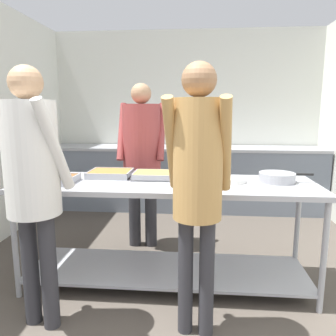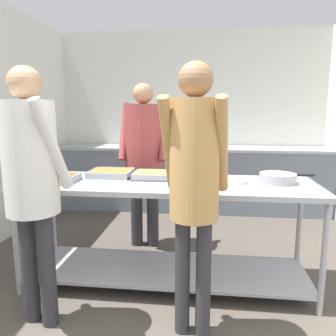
% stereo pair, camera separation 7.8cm
% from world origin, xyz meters
% --- Properties ---
extents(wall_rear, '(4.14, 0.06, 2.65)m').
position_xyz_m(wall_rear, '(0.00, 4.18, 1.32)').
color(wall_rear, silver).
rests_on(wall_rear, ground_plane).
extents(back_counter, '(3.98, 0.65, 0.93)m').
position_xyz_m(back_counter, '(0.00, 3.81, 0.47)').
color(back_counter, slate).
rests_on(back_counter, ground_plane).
extents(serving_counter, '(2.42, 0.74, 0.89)m').
position_xyz_m(serving_counter, '(-0.06, 1.62, 0.60)').
color(serving_counter, '#9EA0A8').
rests_on(serving_counter, ground_plane).
extents(serving_tray_vegetables, '(0.37, 0.30, 0.05)m').
position_xyz_m(serving_tray_vegetables, '(-0.98, 1.52, 0.91)').
color(serving_tray_vegetables, '#9EA0A8').
rests_on(serving_tray_vegetables, serving_counter).
extents(serving_tray_roast, '(0.37, 0.32, 0.05)m').
position_xyz_m(serving_tray_roast, '(-0.57, 1.81, 0.91)').
color(serving_tray_roast, '#9EA0A8').
rests_on(serving_tray_roast, serving_counter).
extents(serving_tray_greens, '(0.46, 0.29, 0.05)m').
position_xyz_m(serving_tray_greens, '(-0.12, 1.77, 0.91)').
color(serving_tray_greens, '#9EA0A8').
rests_on(serving_tray_greens, serving_counter).
extents(broccoli_bowl, '(0.19, 0.19, 0.09)m').
position_xyz_m(broccoli_bowl, '(0.24, 1.49, 0.92)').
color(broccoli_bowl, '#3D668C').
rests_on(broccoli_bowl, serving_counter).
extents(plate_stack, '(0.22, 0.22, 0.04)m').
position_xyz_m(plate_stack, '(0.48, 1.68, 0.91)').
color(plate_stack, white).
rests_on(plate_stack, serving_counter).
extents(sauce_pan, '(0.43, 0.29, 0.08)m').
position_xyz_m(sauce_pan, '(0.84, 1.71, 0.93)').
color(sauce_pan, '#9EA0A8').
rests_on(sauce_pan, serving_counter).
extents(guest_serving_left, '(0.50, 0.42, 1.74)m').
position_xyz_m(guest_serving_left, '(-0.87, 1.00, 1.08)').
color(guest_serving_left, '#2D2D33').
rests_on(guest_serving_left, ground_plane).
extents(guest_serving_right, '(0.43, 0.37, 1.75)m').
position_xyz_m(guest_serving_right, '(0.19, 1.00, 1.10)').
color(guest_serving_right, '#2D2D33').
rests_on(guest_serving_right, ground_plane).
extents(cook_behind_counter, '(0.49, 0.39, 1.74)m').
position_xyz_m(cook_behind_counter, '(-0.39, 2.40, 1.07)').
color(cook_behind_counter, '#2D2D33').
rests_on(cook_behind_counter, ground_plane).
extents(water_bottle, '(0.06, 0.06, 0.27)m').
position_xyz_m(water_bottle, '(-0.08, 3.81, 1.05)').
color(water_bottle, '#23602D').
rests_on(water_bottle, back_counter).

